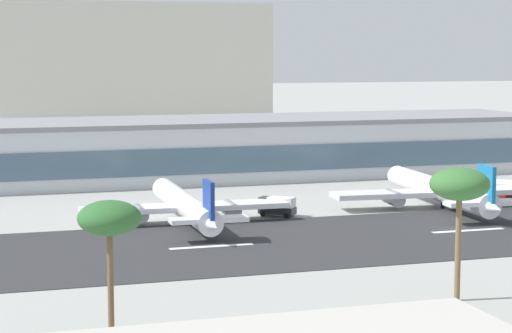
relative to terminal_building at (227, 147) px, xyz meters
name	(u,v)px	position (x,y,z in m)	size (l,w,h in m)	color
ground_plane	(450,229)	(15.15, -71.60, -6.40)	(1400.00, 1400.00, 0.00)	#9E9E99
runway_strip	(457,231)	(15.15, -73.90, -6.36)	(800.00, 36.81, 0.08)	#2D2D30
runway_centreline_dash_3	(211,246)	(-23.36, -73.90, -6.32)	(12.00, 1.20, 0.01)	white
runway_centreline_dash_4	(468,230)	(16.98, -73.90, -6.32)	(12.00, 1.20, 0.01)	white
terminal_building	(227,147)	(0.00, 0.00, 0.00)	(141.69, 30.14, 12.79)	silver
distant_hotel_block	(116,67)	(-1.14, 139.57, 15.72)	(106.35, 31.52, 44.25)	beige
airliner_navy_tail_gate_0	(186,206)	(-22.40, -54.95, -3.56)	(33.18, 42.71, 8.91)	white
airliner_blue_tail_gate_1	(442,191)	(23.66, -53.37, -3.41)	(39.16, 45.03, 9.40)	silver
service_box_truck_0	(277,206)	(-6.43, -52.62, -4.61)	(6.08, 5.77, 3.25)	#2D3338
service_fuel_truck_1	(506,190)	(38.76, -49.54, -4.37)	(8.11, 7.55, 3.95)	#B2231E
palm_tree_1	(460,186)	(-5.39, -110.36, 6.22)	(6.49, 6.49, 14.62)	brown
palm_tree_2	(109,220)	(-43.61, -113.26, 5.01)	(5.99, 5.99, 13.25)	brown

